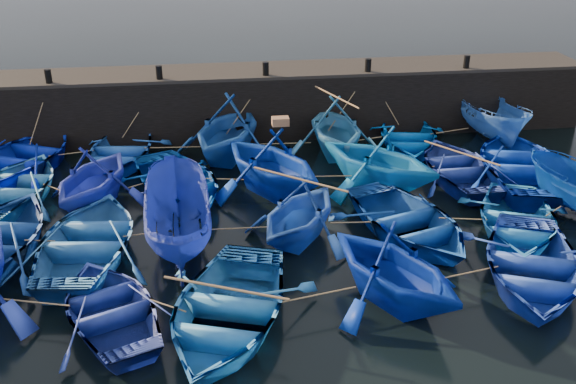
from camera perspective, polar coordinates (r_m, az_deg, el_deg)
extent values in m
plane|color=black|center=(17.19, 1.43, -6.70)|extent=(120.00, 120.00, 0.00)
cube|color=black|center=(26.17, -2.15, 7.97)|extent=(26.00, 2.50, 2.50)
cube|color=black|center=(25.81, -2.20, 10.74)|extent=(26.00, 2.50, 0.12)
cylinder|color=black|center=(25.39, -20.54, 9.62)|extent=(0.24, 0.24, 0.50)
cylinder|color=black|center=(24.80, -11.38, 10.39)|extent=(0.24, 0.24, 0.50)
cylinder|color=black|center=(24.86, -2.00, 10.90)|extent=(0.24, 0.24, 0.50)
cylinder|color=black|center=(25.55, 7.13, 11.13)|extent=(0.24, 0.24, 0.50)
cylinder|color=black|center=(26.83, 15.59, 11.09)|extent=(0.24, 0.24, 0.50)
imported|color=#0319A0|center=(24.38, -22.58, 2.87)|extent=(5.81, 6.56, 1.13)
imported|color=blue|center=(24.07, -14.75, 3.54)|extent=(3.87, 5.00, 0.96)
imported|color=#164995|center=(23.45, -5.43, 5.68)|extent=(5.52, 5.86, 2.46)
imported|color=#3681CB|center=(23.83, 4.20, 5.79)|extent=(3.72, 4.31, 2.25)
imported|color=#0048A0|center=(25.04, 10.59, 4.83)|extent=(4.15, 5.17, 0.96)
imported|color=#2F5EB5|center=(26.54, 17.63, 6.24)|extent=(2.08, 4.82, 1.82)
imported|color=#2B6FB1|center=(22.19, -23.14, 0.43)|extent=(4.40, 5.50, 1.02)
imported|color=#1D2C9A|center=(20.76, -16.96, 1.34)|extent=(4.55, 4.88, 2.08)
imported|color=#0441A1|center=(21.10, -9.78, 0.95)|extent=(5.12, 5.87, 1.01)
imported|color=#052D95|center=(20.67, -1.49, 2.84)|extent=(5.69, 5.87, 2.36)
imported|color=blue|center=(21.16, 8.12, 3.03)|extent=(5.71, 5.74, 2.29)
imported|color=navy|center=(22.71, 14.98, 2.18)|extent=(3.41, 4.71, 0.96)
imported|color=#052990|center=(23.28, 20.03, 2.37)|extent=(5.42, 6.61, 1.20)
imported|color=#235EA8|center=(18.19, -17.24, -4.04)|extent=(4.27, 5.55, 1.07)
imported|color=navy|center=(17.79, -9.87, -2.36)|extent=(2.08, 5.00, 1.90)
imported|color=#204DB4|center=(17.87, 1.00, -1.77)|extent=(4.72, 4.84, 1.93)
imported|color=navy|center=(18.67, 10.67, -2.56)|extent=(4.82, 5.73, 1.02)
imported|color=blue|center=(19.61, 19.64, -2.36)|extent=(4.75, 5.48, 0.95)
imported|color=navy|center=(15.52, -15.49, -9.83)|extent=(4.26, 4.92, 0.86)
imported|color=blue|center=(14.79, -5.52, -10.31)|extent=(5.16, 6.08, 1.07)
imported|color=#02218F|center=(15.45, 9.40, -6.53)|extent=(5.01, 5.21, 2.11)
imported|color=#1C3DAA|center=(17.42, 20.84, -6.07)|extent=(5.20, 6.00, 1.04)
cube|color=brown|center=(20.23, -0.68, 6.30)|extent=(0.54, 0.35, 0.25)
cylinder|color=tan|center=(24.16, -18.70, 3.28)|extent=(1.52, 0.39, 0.04)
cylinder|color=tan|center=(23.79, -10.10, 3.93)|extent=(2.12, 0.19, 0.04)
cylinder|color=tan|center=(23.78, -0.57, 4.34)|extent=(2.17, 0.16, 0.04)
cylinder|color=tan|center=(24.48, 7.44, 4.76)|extent=(1.12, 0.32, 0.04)
cylinder|color=tan|center=(25.79, 14.17, 5.27)|extent=(1.70, 0.46, 0.04)
cylinder|color=tan|center=(21.53, -20.06, 0.33)|extent=(0.82, 0.74, 0.04)
cylinder|color=tan|center=(20.98, -13.28, 0.59)|extent=(0.77, 0.49, 0.04)
cylinder|color=tan|center=(20.95, -5.65, 1.15)|extent=(1.25, 0.29, 0.04)
cylinder|color=tan|center=(21.09, 3.33, 1.41)|extent=(1.73, 0.21, 0.04)
cylinder|color=tan|center=(22.00, 11.62, 1.96)|extent=(1.17, 0.44, 0.04)
cylinder|color=tan|center=(22.97, 17.54, 2.30)|extent=(0.31, 0.32, 0.04)
cylinder|color=tan|center=(18.53, -21.20, -4.06)|extent=(0.82, 0.18, 0.04)
cylinder|color=tan|center=(18.04, -13.53, -3.76)|extent=(0.57, 0.12, 0.04)
cylinder|color=tan|center=(17.94, -4.38, -3.23)|extent=(1.58, 0.10, 0.04)
cylinder|color=tan|center=(18.29, 5.92, -2.70)|extent=(1.36, 0.15, 0.04)
cylinder|color=tan|center=(19.06, 15.29, -2.31)|extent=(1.33, 0.32, 0.04)
cylinder|color=tan|center=(20.37, 22.56, -1.56)|extent=(0.76, 0.55, 0.04)
cylinder|color=tan|center=(16.03, -21.74, -9.07)|extent=(1.73, 0.56, 0.04)
cylinder|color=tan|center=(15.06, -10.65, -9.89)|extent=(0.85, 0.61, 0.04)
cylinder|color=tan|center=(15.12, 2.13, -9.22)|extent=(2.21, 0.49, 0.04)
cylinder|color=tan|center=(16.48, 15.37, -7.02)|extent=(1.95, 0.45, 0.04)
cylinder|color=tan|center=(25.38, -21.24, 6.45)|extent=(0.90, 0.82, 2.09)
cylinder|color=tan|center=(24.93, -12.94, 7.22)|extent=(1.58, 0.46, 2.09)
cylinder|color=tan|center=(24.78, -3.74, 7.72)|extent=(1.66, 0.62, 2.09)
cylinder|color=tan|center=(25.29, 5.39, 8.03)|extent=(1.70, 0.75, 2.09)
cylinder|color=tan|center=(25.78, 8.51, 8.20)|extent=(1.29, 0.46, 2.09)
cylinder|color=tan|center=(27.22, 16.08, 8.42)|extent=(0.78, 0.05, 2.08)
cylinder|color=#99724C|center=(23.46, 4.29, 8.43)|extent=(1.08, 2.84, 0.06)
cylinder|color=#99724C|center=(22.52, 15.13, 3.38)|extent=(1.77, 2.49, 0.06)
cylinder|color=#99724C|center=(17.43, 1.03, 1.14)|extent=(2.34, 1.97, 0.06)
cylinder|color=#99724C|center=(14.46, -5.61, -8.49)|extent=(2.74, 1.32, 0.06)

